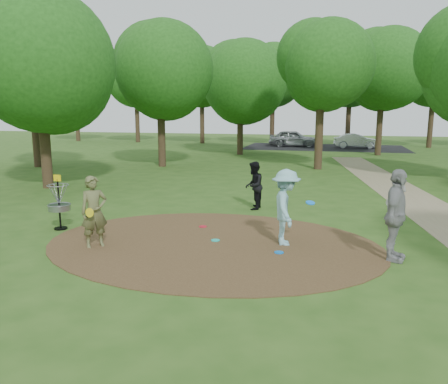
# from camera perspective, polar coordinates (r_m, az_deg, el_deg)

# --- Properties ---
(ground) EXTENTS (100.00, 100.00, 0.00)m
(ground) POSITION_cam_1_polar(r_m,az_deg,el_deg) (10.95, -1.54, -6.80)
(ground) COLOR #2D5119
(ground) RESTS_ON ground
(dirt_clearing) EXTENTS (8.40, 8.40, 0.02)m
(dirt_clearing) POSITION_cam_1_polar(r_m,az_deg,el_deg) (10.95, -1.54, -6.75)
(dirt_clearing) COLOR #47301C
(dirt_clearing) RESTS_ON ground
(parking_lot) EXTENTS (14.00, 8.00, 0.01)m
(parking_lot) POSITION_cam_1_polar(r_m,az_deg,el_deg) (40.20, 12.96, 5.70)
(parking_lot) COLOR black
(parking_lot) RESTS_ON ground
(player_observer_with_disc) EXTENTS (0.75, 0.74, 1.75)m
(player_observer_with_disc) POSITION_cam_1_polar(r_m,az_deg,el_deg) (10.96, -16.60, -2.50)
(player_observer_with_disc) COLOR brown
(player_observer_with_disc) RESTS_ON ground
(player_throwing_with_disc) EXTENTS (1.20, 1.33, 1.88)m
(player_throwing_with_disc) POSITION_cam_1_polar(r_m,az_deg,el_deg) (10.78, 8.07, -2.00)
(player_throwing_with_disc) COLOR #8BC5D0
(player_throwing_with_disc) RESTS_ON ground
(player_walking_with_disc) EXTENTS (0.62, 0.79, 1.61)m
(player_walking_with_disc) POSITION_cam_1_polar(r_m,az_deg,el_deg) (14.59, 3.90, 0.85)
(player_walking_with_disc) COLOR black
(player_walking_with_disc) RESTS_ON ground
(player_waiting_with_disc) EXTENTS (0.80, 1.29, 2.04)m
(player_waiting_with_disc) POSITION_cam_1_polar(r_m,az_deg,el_deg) (10.24, 21.51, -2.87)
(player_waiting_with_disc) COLOR gray
(player_waiting_with_disc) RESTS_ON ground
(disc_ground_cyan) EXTENTS (0.22, 0.22, 0.02)m
(disc_ground_cyan) POSITION_cam_1_polar(r_m,az_deg,el_deg) (11.15, -1.13, -6.32)
(disc_ground_cyan) COLOR #18C6B3
(disc_ground_cyan) RESTS_ON dirt_clearing
(disc_ground_blue) EXTENTS (0.22, 0.22, 0.02)m
(disc_ground_blue) POSITION_cam_1_polar(r_m,az_deg,el_deg) (10.31, 7.19, -7.83)
(disc_ground_blue) COLOR blue
(disc_ground_blue) RESTS_ON dirt_clearing
(disc_ground_red) EXTENTS (0.22, 0.22, 0.02)m
(disc_ground_red) POSITION_cam_1_polar(r_m,az_deg,el_deg) (12.44, -2.79, -4.52)
(disc_ground_red) COLOR red
(disc_ground_red) RESTS_ON dirt_clearing
(car_left) EXTENTS (4.50, 2.01, 1.50)m
(car_left) POSITION_cam_1_polar(r_m,az_deg,el_deg) (40.63, 9.04, 6.95)
(car_left) COLOR #9DA0A4
(car_left) RESTS_ON ground
(car_right) EXTENTS (3.89, 1.56, 1.26)m
(car_right) POSITION_cam_1_polar(r_m,az_deg,el_deg) (40.06, 16.89, 6.40)
(car_right) COLOR #B1B6B9
(car_right) RESTS_ON ground
(disc_golf_basket) EXTENTS (0.63, 0.63, 1.54)m
(disc_golf_basket) POSITION_cam_1_polar(r_m,az_deg,el_deg) (12.92, -20.78, -0.80)
(disc_golf_basket) COLOR black
(disc_golf_basket) RESTS_ON ground
(tree_ring) EXTENTS (37.01, 45.07, 8.87)m
(tree_ring) POSITION_cam_1_polar(r_m,az_deg,el_deg) (19.79, 11.87, 15.88)
(tree_ring) COLOR #332316
(tree_ring) RESTS_ON ground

